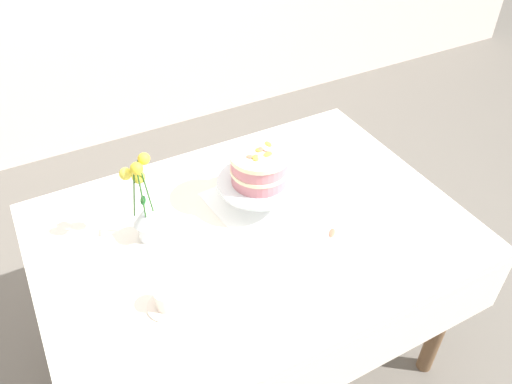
{
  "coord_description": "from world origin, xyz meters",
  "views": [
    {
      "loc": [
        -0.56,
        -1.08,
        1.92
      ],
      "look_at": [
        0.03,
        0.03,
        0.86
      ],
      "focal_mm": 35.32,
      "sensor_mm": 36.0,
      "label": 1
    }
  ],
  "objects_px": {
    "dining_table": "(255,251)",
    "cake_stand": "(259,184)",
    "layer_cake": "(259,167)",
    "flower_vase": "(144,210)",
    "teacup": "(167,300)"
  },
  "relations": [
    {
      "from": "dining_table",
      "to": "teacup",
      "type": "relative_size",
      "value": 12.03
    },
    {
      "from": "dining_table",
      "to": "flower_vase",
      "type": "xyz_separation_m",
      "value": [
        -0.32,
        0.14,
        0.22
      ]
    },
    {
      "from": "cake_stand",
      "to": "layer_cake",
      "type": "bearing_deg",
      "value": -30.97
    },
    {
      "from": "cake_stand",
      "to": "layer_cake",
      "type": "xyz_separation_m",
      "value": [
        0.0,
        -0.0,
        0.08
      ]
    },
    {
      "from": "layer_cake",
      "to": "dining_table",
      "type": "bearing_deg",
      "value": -123.77
    },
    {
      "from": "layer_cake",
      "to": "teacup",
      "type": "relative_size",
      "value": 1.73
    },
    {
      "from": "dining_table",
      "to": "cake_stand",
      "type": "bearing_deg",
      "value": 56.25
    },
    {
      "from": "dining_table",
      "to": "layer_cake",
      "type": "relative_size",
      "value": 6.96
    },
    {
      "from": "dining_table",
      "to": "cake_stand",
      "type": "distance_m",
      "value": 0.23
    },
    {
      "from": "cake_stand",
      "to": "teacup",
      "type": "distance_m",
      "value": 0.52
    },
    {
      "from": "dining_table",
      "to": "teacup",
      "type": "xyz_separation_m",
      "value": [
        -0.36,
        -0.15,
        0.12
      ]
    },
    {
      "from": "layer_cake",
      "to": "flower_vase",
      "type": "xyz_separation_m",
      "value": [
        -0.4,
        0.01,
        -0.03
      ]
    },
    {
      "from": "layer_cake",
      "to": "flower_vase",
      "type": "height_order",
      "value": "flower_vase"
    },
    {
      "from": "flower_vase",
      "to": "layer_cake",
      "type": "bearing_deg",
      "value": -1.93
    },
    {
      "from": "cake_stand",
      "to": "layer_cake",
      "type": "height_order",
      "value": "layer_cake"
    }
  ]
}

